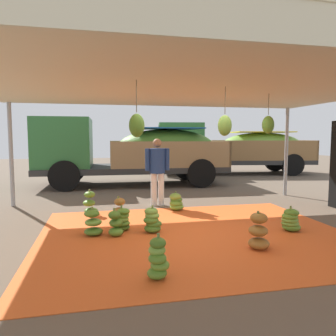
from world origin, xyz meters
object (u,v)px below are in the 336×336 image
cargo_truck_main (129,150)px  cargo_truck_far (230,148)px  banana_bunch_4 (119,212)px  banana_bunch_0 (90,204)px  banana_bunch_5 (152,221)px  banana_bunch_6 (93,224)px  banana_bunch_8 (122,220)px  banana_bunch_3 (116,224)px  banana_bunch_7 (259,232)px  banana_bunch_1 (158,259)px  worker_0 (157,167)px  banana_bunch_2 (176,202)px  banana_bunch_10 (291,221)px

cargo_truck_main → cargo_truck_far: same height
banana_bunch_4 → banana_bunch_0: bearing=120.4°
banana_bunch_5 → cargo_truck_far: size_ratio=0.07×
banana_bunch_6 → banana_bunch_8: banana_bunch_6 is taller
banana_bunch_3 → cargo_truck_main: (0.82, 6.28, 1.06)m
banana_bunch_5 → banana_bunch_0: bearing=124.5°
cargo_truck_main → banana_bunch_3: bearing=-97.4°
banana_bunch_6 → banana_bunch_8: bearing=18.0°
banana_bunch_6 → banana_bunch_7: banana_bunch_7 is taller
banana_bunch_1 → banana_bunch_6: (-0.80, 1.99, -0.03)m
banana_bunch_1 → banana_bunch_8: banana_bunch_1 is taller
cargo_truck_far → worker_0: bearing=-125.7°
banana_bunch_3 → banana_bunch_8: size_ratio=1.03×
banana_bunch_7 → cargo_truck_main: 7.58m
banana_bunch_2 → banana_bunch_3: bearing=-130.8°
banana_bunch_3 → banana_bunch_5: bearing=8.0°
banana_bunch_4 → worker_0: bearing=57.0°
banana_bunch_2 → cargo_truck_main: bearing=98.7°
banana_bunch_5 → banana_bunch_1: bearing=-97.3°
banana_bunch_1 → banana_bunch_7: banana_bunch_7 is taller
banana_bunch_1 → banana_bunch_7: bearing=23.2°
cargo_truck_main → banana_bunch_0: bearing=-106.0°
cargo_truck_far → banana_bunch_3: bearing=-123.2°
banana_bunch_3 → banana_bunch_4: bearing=82.4°
banana_bunch_0 → banana_bunch_6: (0.09, -1.62, -0.03)m
banana_bunch_2 → banana_bunch_4: (-1.41, -0.98, 0.05)m
banana_bunch_3 → cargo_truck_far: bearing=56.8°
banana_bunch_10 → cargo_truck_far: 9.83m
banana_bunch_3 → banana_bunch_4: banana_bunch_4 is taller
banana_bunch_4 → worker_0: (1.08, 1.67, 0.74)m
banana_bunch_4 → cargo_truck_main: cargo_truck_main is taller
banana_bunch_4 → banana_bunch_10: (3.07, -1.13, -0.05)m
banana_bunch_3 → banana_bunch_7: size_ratio=0.83×
banana_bunch_5 → banana_bunch_7: (1.46, -1.22, 0.05)m
banana_bunch_4 → banana_bunch_10: 3.27m
banana_bunch_10 → cargo_truck_main: cargo_truck_main is taller
banana_bunch_0 → banana_bunch_4: (0.58, -0.98, 0.00)m
banana_bunch_2 → worker_0: 1.09m
banana_bunch_3 → banana_bunch_0: bearing=105.2°
banana_bunch_0 → banana_bunch_8: 1.57m
banana_bunch_5 → banana_bunch_8: (-0.53, 0.21, -0.01)m
banana_bunch_1 → banana_bunch_10: size_ratio=1.17×
banana_bunch_2 → banana_bunch_6: size_ratio=0.89×
banana_bunch_8 → banana_bunch_10: banana_bunch_8 is taller
worker_0 → banana_bunch_4: bearing=-123.0°
banana_bunch_4 → banana_bunch_5: bearing=-50.2°
banana_bunch_3 → banana_bunch_7: (2.13, -1.12, 0.05)m
banana_bunch_8 → cargo_truck_main: cargo_truck_main is taller
banana_bunch_7 → banana_bunch_0: bearing=132.2°
banana_bunch_0 → banana_bunch_10: bearing=-30.2°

